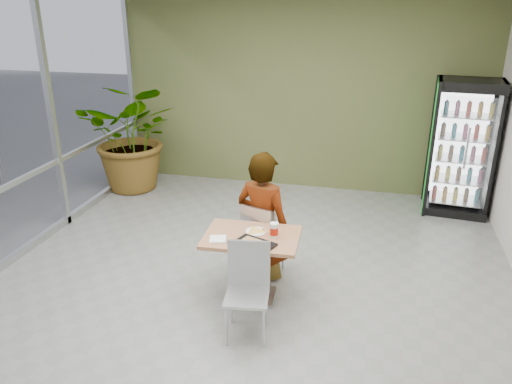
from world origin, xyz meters
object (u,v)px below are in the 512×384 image
Objects in this scene: beverage_fridge at (462,148)px; potted_plant at (134,136)px; soda_cup at (274,230)px; chair_far at (260,235)px; dining_table at (252,254)px; cafeteria_tray at (253,245)px; chair_near at (248,281)px; seated_woman at (263,227)px.

potted_plant is (-5.14, -0.25, -0.08)m from beverage_fridge.
soda_cup is 0.09× the size of potted_plant.
chair_far is 0.49× the size of potted_plant.
dining_table is 0.56× the size of potted_plant.
dining_table is 2.53× the size of cafeteria_tray.
cafeteria_tray is (0.07, -0.22, 0.23)m from dining_table.
beverage_fridge reaches higher than cafeteria_tray.
potted_plant reaches higher than chair_near.
seated_woman is 3.53m from beverage_fridge.
soda_cup is at bearing 131.88° from seated_woman.
seated_woman reaches higher than dining_table.
potted_plant is (-2.69, 2.32, 0.39)m from chair_far.
beverage_fridge is at bearing 54.04° from soda_cup.
beverage_fridge reaches higher than soda_cup.
potted_plant reaches higher than chair_far.
potted_plant is (-2.72, 2.80, 0.38)m from dining_table.
chair_far is at bearing 88.80° from chair_near.
soda_cup reaches higher than chair_far.
potted_plant is at bearing 134.15° from dining_table.
chair_near reaches higher than dining_table.
beverage_fridge is (2.33, 3.60, 0.45)m from chair_near.
chair_near is at bearing -102.86° from soda_cup.
dining_table is 3.92m from beverage_fridge.
beverage_fridge is at bearing -116.75° from chair_far.
dining_table is at bearing -175.06° from soda_cup.
seated_woman is (0.00, 0.52, 0.07)m from dining_table.
chair_near is 0.40m from cafeteria_tray.
soda_cup is at bearing 55.89° from cafeteria_tray.
chair_near is 0.51× the size of potted_plant.
cafeteria_tray reaches higher than dining_table.
dining_table is 0.52m from seated_woman.
seated_woman is at bearing 114.96° from soda_cup.
chair_near is at bearing -79.66° from dining_table.
potted_plant is at bearing 136.70° from soda_cup.
chair_far is 3.58m from beverage_fridge.
chair_near is at bearing -117.25° from beverage_fridge.
dining_table is at bearing 107.59° from cafeteria_tray.
dining_table is 1.13× the size of chair_far.
soda_cup is 3.74m from beverage_fridge.
beverage_fridge is at bearing 54.17° from cafeteria_tray.
chair_far is 0.60m from soda_cup.
potted_plant is (-2.72, 2.28, 0.31)m from seated_woman.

